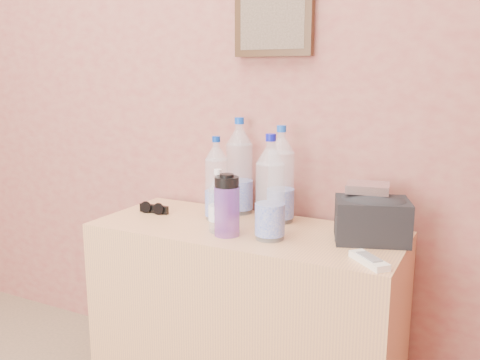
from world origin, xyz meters
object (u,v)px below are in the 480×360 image
pet_large_b (239,171)px  sunglasses (154,209)px  dresser (245,317)px  nalgene_bottle (227,205)px  ac_remote (369,260)px  foil_packet (368,188)px  pet_large_a (217,183)px  toiletry_bag (372,218)px  pet_large_c (281,180)px  pet_large_d (270,194)px  pet_small (218,205)px

pet_large_b → sunglasses: size_ratio=2.94×
dresser → nalgene_bottle: (-0.02, -0.10, 0.44)m
ac_remote → foil_packet: 0.29m
pet_large_b → pet_large_a: bearing=-107.1°
pet_large_a → toiletry_bag: size_ratio=1.35×
nalgene_bottle → ac_remote: bearing=-5.7°
nalgene_bottle → sunglasses: nalgene_bottle is taller
toiletry_bag → pet_large_c: bearing=148.7°
pet_large_c → pet_large_b: bearing=168.3°
pet_large_d → ac_remote: (0.34, -0.08, -0.14)m
pet_large_d → pet_small: size_ratio=1.59×
pet_large_c → toiletry_bag: bearing=-12.1°
pet_large_a → ac_remote: pet_large_a is taller
dresser → foil_packet: (0.40, 0.08, 0.51)m
dresser → pet_large_a: (-0.15, 0.06, 0.48)m
pet_large_b → toiletry_bag: (0.54, -0.11, -0.09)m
pet_large_d → ac_remote: pet_large_d is taller
pet_large_a → nalgene_bottle: size_ratio=1.48×
pet_small → foil_packet: 0.50m
pet_large_c → nalgene_bottle: bearing=-112.0°
pet_large_a → sunglasses: size_ratio=2.46×
nalgene_bottle → toiletry_bag: size_ratio=0.91×
pet_large_b → sunglasses: 0.36m
pet_large_a → pet_small: size_ratio=1.42×
pet_large_d → sunglasses: size_ratio=2.74×
pet_large_c → nalgene_bottle: (-0.09, -0.23, -0.05)m
pet_small → sunglasses: bearing=164.2°
pet_large_c → pet_small: (-0.14, -0.21, -0.06)m
dresser → pet_large_d: (0.13, -0.07, 0.49)m
pet_large_d → ac_remote: 0.38m
pet_small → ac_remote: (0.53, -0.07, -0.09)m
nalgene_bottle → pet_large_d: bearing=11.0°
pet_large_b → nalgene_bottle: 0.30m
sunglasses → foil_packet: foil_packet is taller
pet_small → pet_large_b: bearing=100.8°
dresser → nalgene_bottle: nalgene_bottle is taller
pet_large_a → nalgene_bottle: (0.13, -0.16, -0.03)m
pet_large_d → foil_packet: bearing=28.8°
pet_large_a → pet_large_b: bearing=72.9°
sunglasses → foil_packet: size_ratio=0.94×
pet_large_c → pet_small: size_ratio=1.62×
pet_small → nalgene_bottle: pet_small is taller
pet_large_d → toiletry_bag: size_ratio=1.51×
pet_large_b → pet_small: (0.05, -0.25, -0.07)m
nalgene_bottle → foil_packet: 0.46m
pet_large_b → pet_small: 0.27m
ac_remote → toiletry_bag: (-0.04, 0.21, 0.07)m
foil_packet → sunglasses: bearing=-175.5°
nalgene_bottle → ac_remote: 0.50m
pet_large_a → nalgene_bottle: 0.21m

